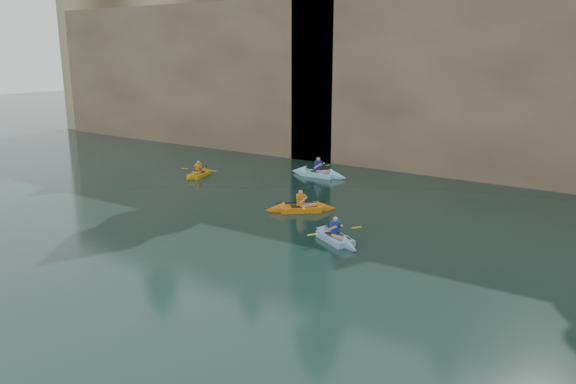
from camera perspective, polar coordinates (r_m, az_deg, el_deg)
The scene contains 10 objects.
ground at distance 15.21m, azimuth -13.95°, elevation -13.28°, with size 160.00×160.00×0.00m, color black.
cliff at distance 40.15m, azimuth 19.84°, elevation 12.07°, with size 70.00×16.00×12.00m, color tan.
cliff_slab_west at distance 43.67m, azimuth -9.93°, elevation 11.83°, with size 26.00×2.40×10.56m, color #997A5C.
cliff_slab_center at distance 32.50m, azimuth 19.82°, elevation 11.23°, with size 24.00×2.40×11.40m, color #997A5C.
sea_cave_west at distance 42.08m, azimuth -8.38°, elevation 7.33°, with size 4.50×1.00×4.00m, color black.
sea_cave_center at distance 34.33m, azimuth 9.23°, elevation 5.10°, with size 3.50×1.00×3.20m, color black.
kayaker_orange at distance 24.79m, azimuth 1.28°, elevation -1.65°, with size 2.86×2.62×1.20m.
kayaker_ltblue_near at distance 21.04m, azimuth 4.80°, elevation -4.62°, with size 2.93×2.08×1.17m.
kayaker_yellow at distance 32.10m, azimuth -9.04°, elevation 1.82°, with size 2.19×2.82×1.12m.
kayaker_ltblue_mid at distance 31.78m, azimuth 3.08°, elevation 1.91°, with size 3.55×2.63×1.35m.
Camera 1 is at (10.31, -8.80, 6.91)m, focal length 35.00 mm.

